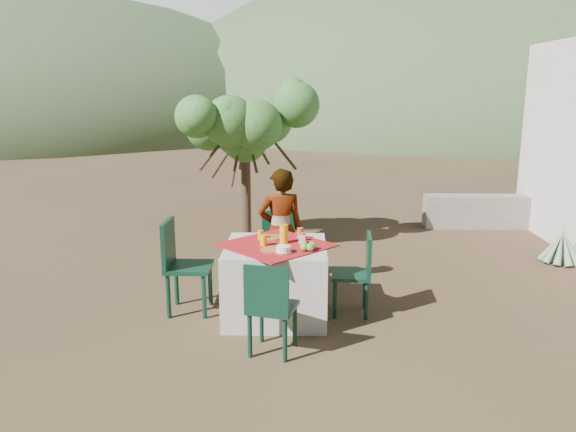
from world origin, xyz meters
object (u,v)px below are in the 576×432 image
object	(u,v)px
chair_far	(279,245)
chair_right	(358,270)
shrub_tree	(250,133)
juice_pitcher	(284,234)
table	(276,280)
person	(281,231)
chair_left	(181,262)
chair_near	(270,305)
agave	(562,248)

from	to	relation	value
chair_far	chair_right	bearing A→B (deg)	-46.47
shrub_tree	juice_pitcher	world-z (taller)	shrub_tree
table	person	world-z (taller)	person
chair_far	chair_left	xyz separation A→B (m)	(-0.98, -0.89, 0.06)
person	chair_far	bearing A→B (deg)	-94.11
chair_far	chair_near	size ratio (longest dim) A/B	1.03
table	chair_left	bearing A→B (deg)	175.61
table	chair_right	size ratio (longest dim) A/B	1.53
chair_near	agave	size ratio (longest dim) A/B	1.41
chair_left	chair_right	distance (m)	1.84
chair_right	person	size ratio (longest dim) A/B	0.59
table	person	distance (m)	0.81
chair_right	shrub_tree	world-z (taller)	shrub_tree
juice_pitcher	chair_right	bearing A→B (deg)	0.65
table	chair_far	distance (m)	0.97
chair_right	juice_pitcher	bearing A→B (deg)	-85.43
agave	juice_pitcher	xyz separation A→B (m)	(-3.69, -1.84, 0.65)
agave	chair_far	bearing A→B (deg)	-166.15
table	juice_pitcher	world-z (taller)	juice_pitcher
chair_far	person	xyz separation A→B (m)	(0.04, -0.23, 0.23)
person	shrub_tree	distance (m)	2.12
table	chair_near	world-z (taller)	chair_near
agave	person	bearing A→B (deg)	-162.72
chair_far	chair_right	distance (m)	1.24
shrub_tree	agave	xyz separation A→B (m)	(4.25, -0.66, -1.47)
table	person	bearing A→B (deg)	88.21
chair_left	shrub_tree	world-z (taller)	shrub_tree
chair_far	chair_right	size ratio (longest dim) A/B	1.03
chair_near	chair_left	xyz separation A→B (m)	(-0.99, 0.98, 0.07)
table	agave	bearing A→B (deg)	26.72
chair_far	shrub_tree	bearing A→B (deg)	106.03
chair_left	table	bearing A→B (deg)	-94.13
person	agave	world-z (taller)	person
shrub_tree	juice_pitcher	size ratio (longest dim) A/B	11.10
person	juice_pitcher	xyz separation A→B (m)	(0.06, -0.67, 0.14)
chair_near	chair_right	bearing A→B (deg)	-116.84
table	chair_far	size ratio (longest dim) A/B	1.49
chair_far	shrub_tree	world-z (taller)	shrub_tree
chair_near	chair_left	size ratio (longest dim) A/B	0.87
chair_right	chair_near	bearing A→B (deg)	-37.40
shrub_tree	juice_pitcher	bearing A→B (deg)	-77.34
chair_right	shrub_tree	distance (m)	3.07
chair_left	juice_pitcher	xyz separation A→B (m)	(1.08, -0.02, 0.31)
chair_near	juice_pitcher	bearing A→B (deg)	-80.74
table	juice_pitcher	distance (m)	0.49
shrub_tree	chair_far	bearing A→B (deg)	-73.68
chair_near	chair_left	world-z (taller)	chair_left
chair_near	chair_right	size ratio (longest dim) A/B	1.00
chair_left	agave	size ratio (longest dim) A/B	1.62
chair_near	person	xyz separation A→B (m)	(0.03, 1.64, 0.24)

